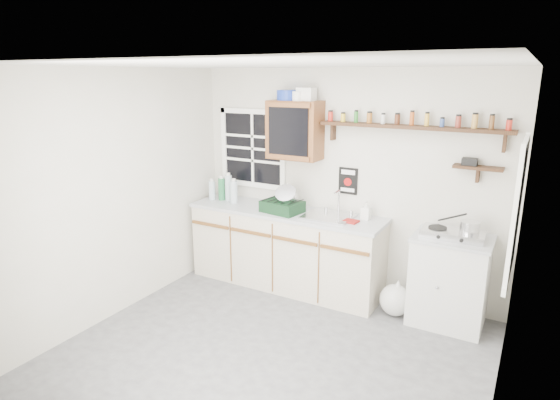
{
  "coord_description": "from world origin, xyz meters",
  "views": [
    {
      "loc": [
        1.88,
        -3.21,
        2.42
      ],
      "look_at": [
        -0.24,
        0.55,
        1.27
      ],
      "focal_mm": 30.0,
      "sensor_mm": 36.0,
      "label": 1
    }
  ],
  "objects_px": {
    "upper_cabinet": "(295,130)",
    "dish_rack": "(284,203)",
    "spice_shelf": "(412,126)",
    "main_cabinet": "(285,248)",
    "hotplate": "(453,234)",
    "right_cabinet": "(449,280)"
  },
  "relations": [
    {
      "from": "hotplate",
      "to": "upper_cabinet",
      "type": "bearing_deg",
      "value": 173.81
    },
    {
      "from": "right_cabinet",
      "to": "hotplate",
      "type": "bearing_deg",
      "value": -107.68
    },
    {
      "from": "spice_shelf",
      "to": "dish_rack",
      "type": "xyz_separation_m",
      "value": [
        -1.3,
        -0.28,
        -0.91
      ]
    },
    {
      "from": "main_cabinet",
      "to": "hotplate",
      "type": "xyz_separation_m",
      "value": [
        1.83,
        0.01,
        0.49
      ]
    },
    {
      "from": "upper_cabinet",
      "to": "dish_rack",
      "type": "height_order",
      "value": "upper_cabinet"
    },
    {
      "from": "spice_shelf",
      "to": "right_cabinet",
      "type": "bearing_deg",
      "value": -19.91
    },
    {
      "from": "upper_cabinet",
      "to": "spice_shelf",
      "type": "relative_size",
      "value": 0.34
    },
    {
      "from": "main_cabinet",
      "to": "upper_cabinet",
      "type": "distance_m",
      "value": 1.37
    },
    {
      "from": "main_cabinet",
      "to": "hotplate",
      "type": "height_order",
      "value": "hotplate"
    },
    {
      "from": "main_cabinet",
      "to": "hotplate",
      "type": "distance_m",
      "value": 1.89
    },
    {
      "from": "right_cabinet",
      "to": "dish_rack",
      "type": "relative_size",
      "value": 1.92
    },
    {
      "from": "spice_shelf",
      "to": "dish_rack",
      "type": "bearing_deg",
      "value": -167.74
    },
    {
      "from": "dish_rack",
      "to": "hotplate",
      "type": "xyz_separation_m",
      "value": [
        1.82,
        0.08,
        -0.08
      ]
    },
    {
      "from": "main_cabinet",
      "to": "spice_shelf",
      "type": "bearing_deg",
      "value": 9.18
    },
    {
      "from": "dish_rack",
      "to": "hotplate",
      "type": "height_order",
      "value": "dish_rack"
    },
    {
      "from": "main_cabinet",
      "to": "upper_cabinet",
      "type": "relative_size",
      "value": 3.55
    },
    {
      "from": "main_cabinet",
      "to": "right_cabinet",
      "type": "bearing_deg",
      "value": 0.79
    },
    {
      "from": "dish_rack",
      "to": "main_cabinet",
      "type": "bearing_deg",
      "value": 108.64
    },
    {
      "from": "spice_shelf",
      "to": "hotplate",
      "type": "xyz_separation_m",
      "value": [
        0.51,
        -0.21,
        -0.98
      ]
    },
    {
      "from": "spice_shelf",
      "to": "hotplate",
      "type": "bearing_deg",
      "value": -22.09
    },
    {
      "from": "upper_cabinet",
      "to": "spice_shelf",
      "type": "height_order",
      "value": "upper_cabinet"
    },
    {
      "from": "main_cabinet",
      "to": "hotplate",
      "type": "bearing_deg",
      "value": 0.17
    }
  ]
}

